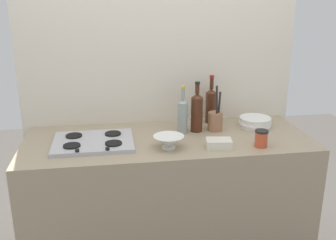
# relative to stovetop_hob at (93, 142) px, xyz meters

# --- Properties ---
(counter_block) EXTENTS (1.80, 0.70, 0.90)m
(counter_block) POSITION_rel_stovetop_hob_xyz_m (0.46, 0.03, -0.46)
(counter_block) COLOR tan
(counter_block) RESTS_ON ground
(backsplash_panel) EXTENTS (1.90, 0.06, 2.53)m
(backsplash_panel) POSITION_rel_stovetop_hob_xyz_m (0.46, 0.41, 0.35)
(backsplash_panel) COLOR beige
(backsplash_panel) RESTS_ON ground
(stovetop_hob) EXTENTS (0.48, 0.37, 0.04)m
(stovetop_hob) POSITION_rel_stovetop_hob_xyz_m (0.00, 0.00, 0.00)
(stovetop_hob) COLOR #B2B2B7
(stovetop_hob) RESTS_ON counter_block
(plate_stack) EXTENTS (0.22, 0.22, 0.07)m
(plate_stack) POSITION_rel_stovetop_hob_xyz_m (1.09, 0.15, 0.02)
(plate_stack) COLOR white
(plate_stack) RESTS_ON counter_block
(wine_bottle_leftmost) EXTENTS (0.07, 0.07, 0.34)m
(wine_bottle_leftmost) POSITION_rel_stovetop_hob_xyz_m (0.81, 0.29, 0.12)
(wine_bottle_leftmost) COLOR #472314
(wine_bottle_leftmost) RESTS_ON counter_block
(wine_bottle_mid_left) EXTENTS (0.08, 0.08, 0.33)m
(wine_bottle_mid_left) POSITION_rel_stovetop_hob_xyz_m (0.67, 0.13, 0.12)
(wine_bottle_mid_left) COLOR #472314
(wine_bottle_mid_left) RESTS_ON counter_block
(wine_bottle_mid_right) EXTENTS (0.06, 0.06, 0.31)m
(wine_bottle_mid_right) POSITION_rel_stovetop_hob_xyz_m (0.57, 0.11, 0.11)
(wine_bottle_mid_right) COLOR gray
(wine_bottle_mid_right) RESTS_ON counter_block
(mixing_bowl) EXTENTS (0.18, 0.18, 0.08)m
(mixing_bowl) POSITION_rel_stovetop_hob_xyz_m (0.44, -0.14, 0.03)
(mixing_bowl) COLOR white
(mixing_bowl) RESTS_ON counter_block
(butter_dish) EXTENTS (0.16, 0.12, 0.05)m
(butter_dish) POSITION_rel_stovetop_hob_xyz_m (0.74, -0.18, 0.01)
(butter_dish) COLOR silver
(butter_dish) RESTS_ON counter_block
(utensil_crock) EXTENTS (0.10, 0.10, 0.31)m
(utensil_crock) POSITION_rel_stovetop_hob_xyz_m (0.80, 0.13, 0.06)
(utensil_crock) COLOR #996B4C
(utensil_crock) RESTS_ON counter_block
(condiment_jar_front) EXTENTS (0.08, 0.08, 0.10)m
(condiment_jar_front) POSITION_rel_stovetop_hob_xyz_m (0.99, -0.20, 0.04)
(condiment_jar_front) COLOR #C64C2D
(condiment_jar_front) RESTS_ON counter_block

